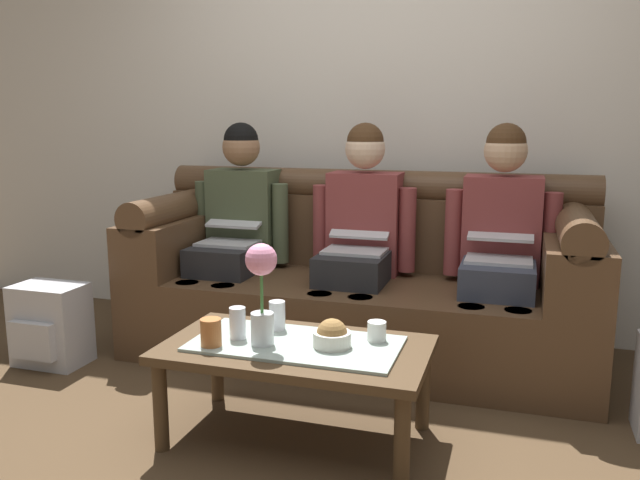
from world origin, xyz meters
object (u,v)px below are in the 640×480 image
at_px(snack_bowl, 332,336).
at_px(person_middle, 360,232).
at_px(cup_near_left, 277,315).
at_px(flower_vase, 262,284).
at_px(cup_far_left, 377,331).
at_px(couch, 359,286).
at_px(backpack_left, 50,325).
at_px(person_right, 500,240).
at_px(coffee_table, 296,356).
at_px(cup_far_center, 238,323).
at_px(person_left, 236,225).
at_px(cup_near_right, 211,332).

bearing_deg(snack_bowl, person_middle, 98.24).
bearing_deg(cup_near_left, flower_vase, -86.64).
bearing_deg(snack_bowl, cup_far_left, 38.47).
bearing_deg(cup_far_left, couch, 108.06).
height_order(flower_vase, backpack_left, flower_vase).
height_order(person_right, backpack_left, person_right).
xyz_separation_m(person_right, cup_near_left, (-0.83, -0.88, -0.20)).
height_order(person_middle, coffee_table, person_middle).
bearing_deg(cup_far_center, backpack_left, 162.37).
bearing_deg(person_right, coffee_table, -125.28).
distance_m(person_left, cup_near_right, 1.22).
xyz_separation_m(cup_far_center, backpack_left, (-1.23, 0.39, -0.25)).
relative_size(person_left, person_middle, 1.00).
relative_size(person_left, cup_near_right, 11.70).
relative_size(cup_near_right, backpack_left, 0.25).
relative_size(couch, flower_vase, 6.08).
distance_m(flower_vase, snack_bowl, 0.33).
bearing_deg(flower_vase, person_middle, 83.92).
relative_size(coffee_table, snack_bowl, 7.10).
relative_size(couch, coffee_table, 2.33).
bearing_deg(cup_far_center, cup_far_left, 14.86).
bearing_deg(coffee_table, cup_near_right, -156.05).
xyz_separation_m(couch, snack_bowl, (0.15, -1.01, 0.07)).
xyz_separation_m(cup_near_left, cup_far_center, (-0.11, -0.15, 0.00)).
bearing_deg(cup_near_right, backpack_left, 157.05).
xyz_separation_m(person_right, cup_near_right, (-1.00, -1.13, -0.21)).
xyz_separation_m(person_left, cup_far_center, (0.48, -1.03, -0.20)).
relative_size(flower_vase, cup_near_left, 3.31).
bearing_deg(couch, backpack_left, -156.35).
height_order(cup_far_center, cup_far_left, cup_far_center).
height_order(coffee_table, flower_vase, flower_vase).
xyz_separation_m(cup_far_left, backpack_left, (-1.75, 0.25, -0.23)).
bearing_deg(couch, snack_bowl, -81.79).
height_order(cup_near_right, cup_far_left, cup_near_right).
distance_m(couch, person_left, 0.77).
bearing_deg(backpack_left, person_right, 16.33).
bearing_deg(person_left, cup_far_left, -41.64).
xyz_separation_m(cup_near_right, cup_far_left, (0.58, 0.24, -0.01)).
distance_m(person_left, backpack_left, 1.09).
xyz_separation_m(flower_vase, cup_near_right, (-0.18, -0.07, -0.18)).
relative_size(couch, cup_near_left, 20.10).
distance_m(couch, person_middle, 0.29).
bearing_deg(person_middle, coffee_table, -90.00).
bearing_deg(person_left, person_right, -0.00).
relative_size(person_middle, cup_far_left, 16.11).
height_order(person_middle, backpack_left, person_middle).
bearing_deg(person_right, cup_near_right, -131.51).
relative_size(coffee_table, cup_near_left, 8.63).
bearing_deg(coffee_table, backpack_left, 165.97).
bearing_deg(person_middle, cup_near_right, -104.49).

